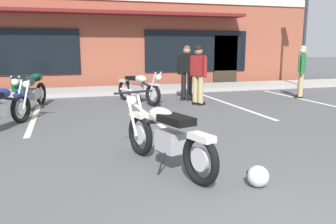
% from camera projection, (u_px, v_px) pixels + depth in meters
% --- Properties ---
extents(ground_plane, '(80.00, 80.00, 0.00)m').
position_uv_depth(ground_plane, '(187.00, 146.00, 5.87)').
color(ground_plane, '#515154').
extents(sidewalk_kerb, '(22.00, 1.80, 0.14)m').
position_uv_depth(sidewalk_kerb, '(119.00, 90.00, 12.76)').
color(sidewalk_kerb, '#A8A59E').
rests_on(sidewalk_kerb, ground_plane).
extents(brick_storefront_building, '(17.72, 6.39, 3.69)m').
position_uv_depth(brick_storefront_building, '(105.00, 42.00, 16.30)').
color(brick_storefront_building, brown).
rests_on(brick_storefront_building, ground_plane).
extents(painted_stall_lines, '(10.68, 4.80, 0.01)m').
position_uv_depth(painted_stall_lines, '(140.00, 109.00, 9.38)').
color(painted_stall_lines, silver).
rests_on(painted_stall_lines, ground_plane).
extents(motorcycle_foreground_classic, '(0.98, 2.05, 0.98)m').
position_uv_depth(motorcycle_foreground_classic, '(166.00, 135.00, 4.76)').
color(motorcycle_foreground_classic, black).
rests_on(motorcycle_foreground_classic, ground_plane).
extents(motorcycle_red_sportbike, '(1.12, 1.99, 0.98)m').
position_uv_depth(motorcycle_red_sportbike, '(138.00, 88.00, 10.23)').
color(motorcycle_red_sportbike, black).
rests_on(motorcycle_red_sportbike, ground_plane).
extents(motorcycle_silver_naked, '(0.89, 2.06, 0.98)m').
position_uv_depth(motorcycle_silver_naked, '(30.00, 90.00, 9.10)').
color(motorcycle_silver_naked, black).
rests_on(motorcycle_silver_naked, ground_plane).
extents(person_in_black_shirt, '(0.40, 0.58, 1.68)m').
position_uv_depth(person_in_black_shirt, '(198.00, 72.00, 9.83)').
color(person_in_black_shirt, black).
rests_on(person_in_black_shirt, ground_plane).
extents(person_by_back_row, '(0.43, 0.55, 1.68)m').
position_uv_depth(person_by_back_row, '(302.00, 68.00, 11.18)').
color(person_by_back_row, black).
rests_on(person_by_back_row, ground_plane).
extents(person_near_building, '(0.52, 0.46, 1.68)m').
position_uv_depth(person_near_building, '(187.00, 69.00, 10.73)').
color(person_near_building, black).
rests_on(person_near_building, ground_plane).
extents(helmet_on_pavement, '(0.26, 0.26, 0.26)m').
position_uv_depth(helmet_on_pavement, '(258.00, 176.00, 4.17)').
color(helmet_on_pavement, silver).
rests_on(helmet_on_pavement, ground_plane).
extents(parking_lot_lamp_post, '(0.24, 0.76, 4.83)m').
position_uv_depth(parking_lot_lamp_post, '(309.00, 6.00, 13.01)').
color(parking_lot_lamp_post, '#2D2D33').
rests_on(parking_lot_lamp_post, ground_plane).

